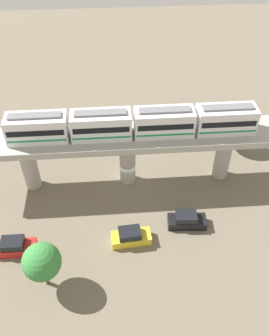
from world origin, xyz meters
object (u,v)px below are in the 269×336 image
Objects in this scene: train at (133,124)px; parked_car_yellow at (131,237)px; tree_near_viaduct at (234,126)px; parked_car_red at (15,247)px; tree_mid_lot at (42,262)px; parked_car_black at (187,220)px.

train reaches higher than parked_car_yellow.
train is 12.27m from parked_car_yellow.
parked_car_red is at bearing 119.56° from tree_near_viaduct.
tree_near_viaduct is at bearing -50.32° from tree_mid_lot.
parked_car_black is at bearing 147.07° from tree_near_viaduct.
parked_car_yellow is 9.87m from tree_mid_lot.
train reaches higher than parked_car_black.
parked_car_yellow is at bearing 135.15° from tree_near_viaduct.
train is 15.78m from tree_near_viaduct.
tree_mid_lot is (-6.09, 14.67, 2.92)m from parked_car_black.
parked_car_black is 0.82× the size of tree_near_viaduct.
train is 6.35× the size of parked_car_yellow.
parked_car_red is at bearing 42.44° from tree_mid_lot.
tree_mid_lot is (-4.34, 8.37, 2.92)m from parked_car_yellow.
parked_car_yellow is 1.03× the size of parked_car_red.
tree_near_viaduct is 0.96× the size of tree_mid_lot.
train reaches higher than tree_near_viaduct.
train reaches higher than tree_mid_lot.
parked_car_red is at bearing 87.22° from parked_car_yellow.
parked_car_yellow is (-9.38, 0.93, -7.85)m from train.
parked_car_red is 30.96m from tree_near_viaduct.
train is at bearing 111.60° from tree_near_viaduct.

